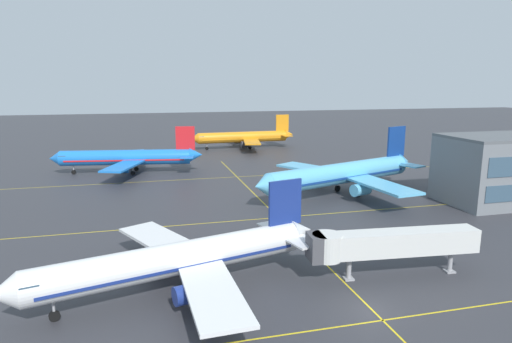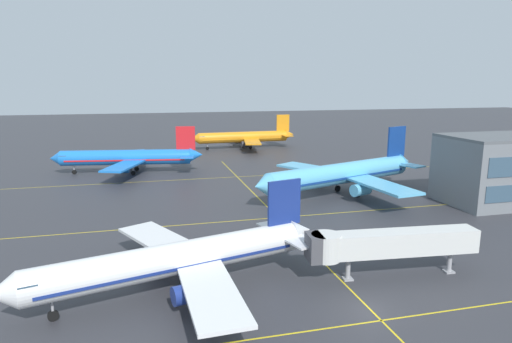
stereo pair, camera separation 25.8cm
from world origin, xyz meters
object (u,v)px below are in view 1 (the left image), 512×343
at_px(airliner_front_gate, 179,259).
at_px(airliner_second_row, 343,174).
at_px(airliner_third_row, 128,158).
at_px(jet_bridge, 382,244).
at_px(airliner_far_left_stand, 244,137).

relative_size(airliner_front_gate, airliner_second_row, 0.86).
bearing_deg(airliner_third_row, jet_bridge, -66.64).
distance_m(airliner_third_row, airliner_far_left_stand, 50.28).
distance_m(airliner_front_gate, airliner_second_row, 48.29).
xyz_separation_m(airliner_front_gate, airliner_second_row, (34.69, 33.59, 0.70)).
xyz_separation_m(airliner_third_row, jet_bridge, (29.69, -68.74, 0.13)).
bearing_deg(airliner_third_row, airliner_far_left_stand, 42.51).
distance_m(airliner_front_gate, jet_bridge, 22.71).
xyz_separation_m(airliner_front_gate, airliner_far_left_stand, (29.98, 100.52, 0.14)).
relative_size(airliner_third_row, jet_bridge, 1.83).
bearing_deg(airliner_front_gate, jet_bridge, -5.57).
relative_size(airliner_front_gate, airliner_far_left_stand, 0.95).
bearing_deg(airliner_front_gate, airliner_far_left_stand, 73.39).
distance_m(airliner_front_gate, airliner_far_left_stand, 104.89).
height_order(airliner_second_row, airliner_far_left_stand, airliner_second_row).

